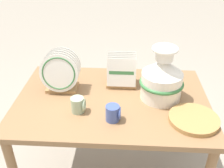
% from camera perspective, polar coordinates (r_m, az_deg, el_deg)
% --- Properties ---
extents(display_table, '(1.25, 0.84, 0.75)m').
position_cam_1_polar(display_table, '(1.77, -0.00, -5.59)').
color(display_table, olive).
rests_on(display_table, ground_plane).
extents(ceramic_vase, '(0.28, 0.28, 0.36)m').
position_cam_1_polar(ceramic_vase, '(1.68, 10.83, 1.31)').
color(ceramic_vase, white).
rests_on(ceramic_vase, display_table).
extents(dish_rack_round_plates, '(0.26, 0.17, 0.28)m').
position_cam_1_polar(dish_rack_round_plates, '(1.78, -11.12, 2.27)').
color(dish_rack_round_plates, tan).
rests_on(dish_rack_round_plates, display_table).
extents(dish_rack_square_plates, '(0.21, 0.16, 0.22)m').
position_cam_1_polar(dish_rack_square_plates, '(1.82, 2.10, 2.34)').
color(dish_rack_square_plates, tan).
rests_on(dish_rack_square_plates, display_table).
extents(wicker_charger_stack, '(0.29, 0.29, 0.03)m').
position_cam_1_polar(wicker_charger_stack, '(1.59, 17.37, -7.31)').
color(wicker_charger_stack, '#AD7F47').
rests_on(wicker_charger_stack, display_table).
extents(mug_cobalt_glaze, '(0.09, 0.08, 0.10)m').
position_cam_1_polar(mug_cobalt_glaze, '(1.51, 0.30, -6.36)').
color(mug_cobalt_glaze, '#42569E').
rests_on(mug_cobalt_glaze, display_table).
extents(mug_sage_glaze, '(0.09, 0.08, 0.10)m').
position_cam_1_polar(mug_sage_glaze, '(1.59, -7.35, -4.52)').
color(mug_sage_glaze, '#9EB28E').
rests_on(mug_sage_glaze, display_table).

